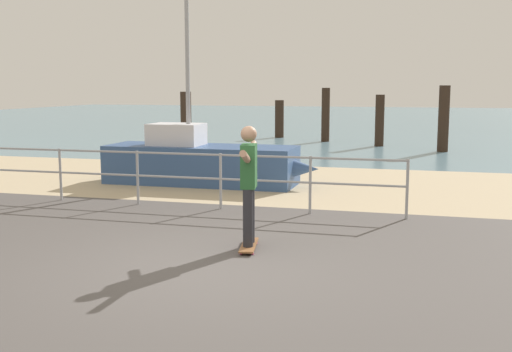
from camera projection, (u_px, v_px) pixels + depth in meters
ground_plane at (169, 294)px, 6.87m from camera, size 24.00×10.00×0.04m
beach_strip at (306, 184)px, 14.51m from camera, size 24.00×6.00×0.04m
sea_surface at (385, 120)px, 41.23m from camera, size 72.00×50.00×0.04m
railing_fence at (137, 169)px, 11.84m from camera, size 10.05×0.05×1.05m
sailboat at (208, 162)px, 14.37m from camera, size 4.95×1.41×5.66m
skateboard at (249, 245)px, 8.69m from camera, size 0.34×0.82×0.08m
skateboarder at (249, 178)px, 8.55m from camera, size 0.34×1.44×1.65m
groyne_post_0 at (186, 120)px, 22.68m from camera, size 0.39×0.39×2.05m
groyne_post_1 at (279, 119)px, 27.17m from camera, size 0.39×0.39×1.64m
groyne_post_2 at (326, 115)px, 25.16m from camera, size 0.33×0.33×2.18m
groyne_post_3 at (380, 121)px, 23.27m from camera, size 0.34×0.34×1.94m
groyne_post_4 at (444, 119)px, 21.27m from camera, size 0.37×0.37×2.28m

